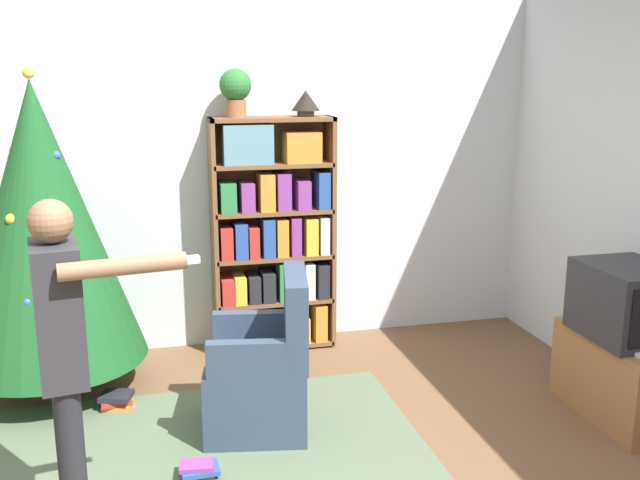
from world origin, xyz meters
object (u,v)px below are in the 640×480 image
at_px(potted_plant, 235,89).
at_px(table_lamp, 306,102).
at_px(bookshelf, 273,237).
at_px(television, 628,302).
at_px(standing_person, 64,350).
at_px(armchair, 263,375).
at_px(christmas_tree, 42,225).

distance_m(potted_plant, table_lamp, 0.50).
relative_size(bookshelf, television, 3.02).
bearing_deg(standing_person, bookshelf, 140.25).
bearing_deg(bookshelf, potted_plant, 178.44).
bearing_deg(standing_person, potted_plant, 145.49).
bearing_deg(television, standing_person, -171.04).
xyz_separation_m(television, armchair, (-2.07, 0.37, -0.39)).
bearing_deg(armchair, potted_plant, -171.93).
relative_size(television, table_lamp, 2.81).
distance_m(armchair, standing_person, 1.39).
bearing_deg(bookshelf, television, -41.77).
bearing_deg(table_lamp, armchair, -113.41).
relative_size(christmas_tree, standing_person, 1.34).
height_order(christmas_tree, potted_plant, christmas_tree).
relative_size(bookshelf, table_lamp, 8.50).
bearing_deg(table_lamp, standing_person, -125.53).
relative_size(bookshelf, armchair, 1.85).
height_order(bookshelf, armchair, bookshelf).
bearing_deg(television, armchair, 169.90).
height_order(television, armchair, television).
bearing_deg(standing_person, television, 89.96).
relative_size(television, armchair, 0.61).
xyz_separation_m(christmas_tree, standing_person, (0.27, -1.67, -0.19)).
bearing_deg(bookshelf, standing_person, -120.76).
bearing_deg(table_lamp, television, -46.23).
height_order(television, standing_person, standing_person).
bearing_deg(television, table_lamp, 133.77).
distance_m(bookshelf, table_lamp, 0.99).
distance_m(bookshelf, standing_person, 2.41).
distance_m(television, armchair, 2.14).
relative_size(bookshelf, standing_person, 1.12).
distance_m(standing_person, potted_plant, 2.51).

